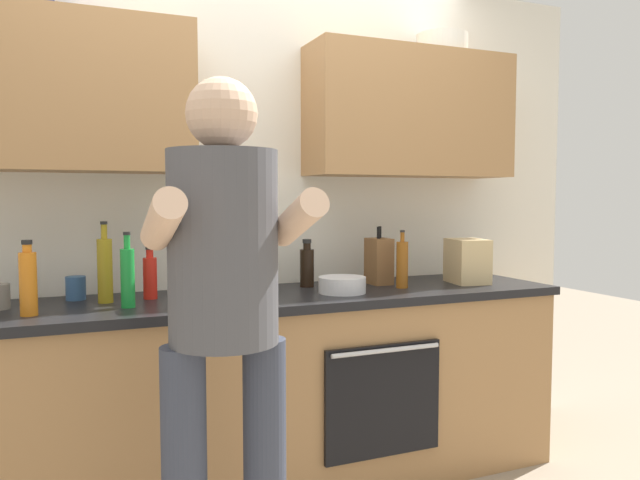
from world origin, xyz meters
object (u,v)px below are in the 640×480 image
at_px(bottle_oil, 105,269).
at_px(cup_tea, 76,288).
at_px(bottle_hotsauce, 150,276).
at_px(grocery_bag_bread, 467,261).
at_px(bottle_soda, 128,276).
at_px(bottle_syrup, 402,264).
at_px(mixing_bowl, 342,285).
at_px(person_standing, 224,304).
at_px(potted_herb, 242,263).
at_px(bottle_soy, 307,266).
at_px(bottle_juice, 28,282).
at_px(knife_block, 379,261).

height_order(bottle_oil, cup_tea, bottle_oil).
relative_size(bottle_hotsauce, grocery_bag_bread, 1.02).
height_order(bottle_soda, cup_tea, bottle_soda).
bearing_deg(bottle_soda, cup_tea, 124.58).
xyz_separation_m(bottle_syrup, mixing_bowl, (-0.33, -0.03, -0.08)).
distance_m(person_standing, mixing_bowl, 1.01).
distance_m(bottle_soda, potted_herb, 0.53).
relative_size(bottle_soy, mixing_bowl, 1.07).
height_order(bottle_syrup, bottle_hotsauce, bottle_syrup).
xyz_separation_m(bottle_oil, bottle_hotsauce, (0.19, 0.03, -0.04)).
distance_m(bottle_juice, knife_block, 1.62).
bearing_deg(bottle_soda, knife_block, 8.92).
height_order(cup_tea, potted_herb, potted_herb).
distance_m(bottle_soda, mixing_bowl, 0.95).
bearing_deg(bottle_soy, bottle_syrup, -27.26).
distance_m(mixing_bowl, grocery_bag_bread, 0.74).
bearing_deg(person_standing, knife_block, 40.92).
bearing_deg(bottle_oil, bottle_soda, -63.51).
xyz_separation_m(potted_herb, grocery_bag_bread, (1.17, -0.09, -0.03)).
relative_size(bottle_oil, bottle_juice, 1.20).
height_order(bottle_hotsauce, potted_herb, potted_herb).
distance_m(bottle_soy, grocery_bag_bread, 0.84).
distance_m(cup_tea, mixing_bowl, 1.17).
bearing_deg(person_standing, bottle_soda, 107.81).
bearing_deg(mixing_bowl, bottle_oil, 171.87).
distance_m(bottle_juice, mixing_bowl, 1.31).
bearing_deg(mixing_bowl, bottle_syrup, 4.35).
relative_size(cup_tea, potted_herb, 0.41).
bearing_deg(cup_tea, bottle_juice, -118.75).
relative_size(bottle_soy, knife_block, 0.80).
xyz_separation_m(bottle_soda, bottle_hotsauce, (0.11, 0.18, -0.03)).
distance_m(bottle_oil, bottle_soda, 0.17).
bearing_deg(bottle_juice, bottle_syrup, 2.23).
bearing_deg(bottle_soda, bottle_oil, 116.49).
bearing_deg(bottle_juice, mixing_bowl, 1.69).
height_order(bottle_soda, mixing_bowl, bottle_soda).
bearing_deg(bottle_hotsauce, cup_tea, 162.24).
bearing_deg(potted_herb, knife_block, 3.86).
height_order(bottle_soy, cup_tea, bottle_soy).
distance_m(cup_tea, potted_herb, 0.72).
relative_size(bottle_oil, bottle_syrup, 1.21).
relative_size(bottle_oil, knife_block, 1.16).
relative_size(person_standing, bottle_soda, 5.61).
relative_size(bottle_oil, bottle_soda, 1.12).
bearing_deg(bottle_syrup, potted_herb, 171.58).
relative_size(knife_block, grocery_bag_bread, 1.29).
xyz_separation_m(bottle_syrup, grocery_bag_bread, (0.40, 0.02, -0.00)).
height_order(bottle_juice, bottle_soy, bottle_juice).
relative_size(bottle_hotsauce, knife_block, 0.79).
bearing_deg(bottle_juice, bottle_soy, 12.72).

